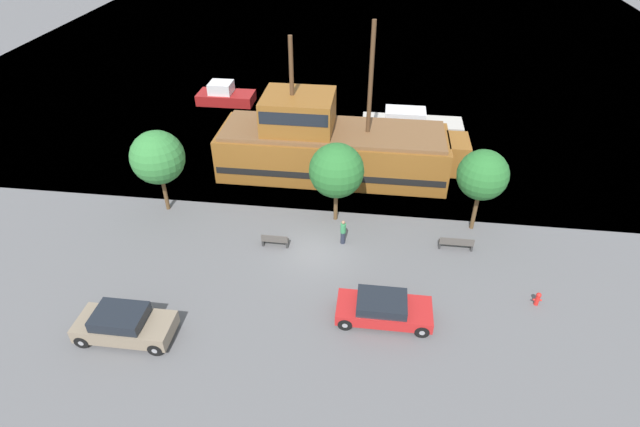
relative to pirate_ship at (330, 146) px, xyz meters
The scene contains 14 objects.
ground_plane 9.08m from the pirate_ship, 89.04° to the right, with size 160.00×160.00×0.00m, color #5B5B5E.
water_surface 35.22m from the pirate_ship, 89.76° to the left, with size 80.00×80.00×0.00m, color teal.
pirate_ship is the anchor object (origin of this frame).
moored_boat_dockside 15.55m from the pirate_ship, 134.02° to the left, with size 5.02×2.38×1.90m.
moored_boat_outer 9.23m from the pirate_ship, 51.09° to the left, with size 7.95×2.45×1.92m.
parked_car_curb_front 14.13m from the pirate_ship, 73.34° to the right, with size 4.51×2.00×1.32m.
parked_car_curb_mid 17.81m from the pirate_ship, 115.62° to the right, with size 4.40×1.96×1.51m.
fire_hydrant 16.46m from the pirate_ship, 44.99° to the right, with size 0.42×0.25×0.76m.
bench_promenade_east 11.21m from the pirate_ship, 43.83° to the right, with size 1.90×0.45×0.85m.
bench_promenade_west 9.11m from the pirate_ship, 104.05° to the right, with size 1.52×0.45×0.85m.
pedestrian_walking_near 8.16m from the pirate_ship, 78.40° to the right, with size 0.32×0.32×1.56m.
tree_row_east 11.39m from the pirate_ship, 148.94° to the right, with size 3.21×3.21×5.29m.
tree_row_mideast 5.83m from the pirate_ship, 80.19° to the right, with size 3.21×3.21×5.04m.
tree_row_midwest 10.80m from the pirate_ship, 30.91° to the right, with size 2.87×2.87×5.12m.
Camera 1 is at (2.99, -21.54, 18.01)m, focal length 28.00 mm.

